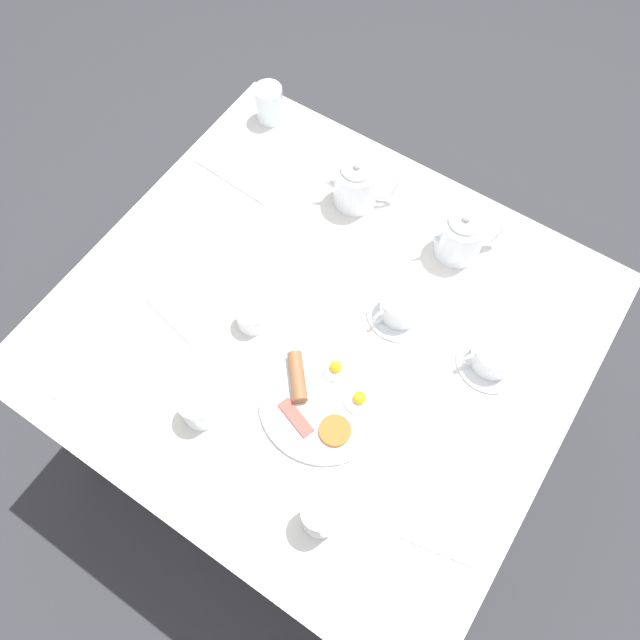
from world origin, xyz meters
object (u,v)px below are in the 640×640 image
Objects in this scene: teacup_with_saucer_right at (401,307)px; wine_glass_spare at (198,408)px; spoon_for_tea at (79,365)px; fork_spare at (431,546)px; teapot_far at (461,236)px; fork_by_plate at (171,321)px; creamer_jug at (252,317)px; breakfast_plate at (324,398)px; water_glass_tall at (320,515)px; teapot_near at (357,184)px; teacup_with_saucer_left at (493,356)px; water_glass_short at (269,104)px; knife_by_plate at (231,181)px.

wine_glass_spare is at bearing 152.47° from teacup_with_saucer_right.
spoon_for_tea is 0.79m from fork_spare.
fork_by_plate is (-0.50, 0.42, -0.05)m from teapot_far.
wine_glass_spare reaches higher than creamer_jug.
breakfast_plate is 1.60× the size of spoon_for_tea.
creamer_jug is at bearing 13.35° from teapot_far.
breakfast_plate is 0.24m from water_glass_tall.
teapot_near reaches higher than breakfast_plate.
teapot_near is 1.23× the size of teacup_with_saucer_right.
creamer_jug is at bearing -41.19° from spoon_for_tea.
spoon_for_tea is at bearing 138.81° from creamer_jug.
breakfast_plate is 0.35m from teacup_with_saucer_left.
teacup_with_saucer_right is 0.47m from wine_glass_spare.
creamer_jug is 0.52× the size of spoon_for_tea.
fork_by_plate is (0.13, 0.18, -0.04)m from wine_glass_spare.
fork_by_plate is (-0.59, -0.16, -0.05)m from water_glass_short.
teacup_with_saucer_left is 0.86× the size of spoon_for_tea.
teapot_far is at bearing -37.29° from spoon_for_tea.
teacup_with_saucer_left reaches higher than breakfast_plate.
fork_by_plate is at bearing 7.31° from teapot_far.
spoon_for_tea is (-0.22, 0.46, -0.01)m from breakfast_plate.
creamer_jug is 0.39× the size of knife_by_plate.
creamer_jug is (-0.40, 0.28, -0.03)m from teapot_far.
water_glass_short reaches higher than spoon_for_tea.
wine_glass_spare is (-0.41, 0.22, 0.01)m from teacup_with_saucer_right.
teacup_with_saucer_left is 0.85m from spoon_for_tea.
teapot_near is at bearing 42.11° from fork_spare.
fork_by_plate is 0.39m from knife_by_plate.
water_glass_tall reaches higher than teacup_with_saucer_left.
teacup_with_saucer_left reaches higher than spoon_for_tea.
water_glass_tall is 1.24× the size of wine_glass_spare.
water_glass_tall reaches higher than teacup_with_saucer_right.
water_glass_short is 0.79m from wine_glass_spare.
water_glass_tall is at bearing -131.21° from knife_by_plate.
teapot_near is 1.73× the size of water_glass_tall.
breakfast_plate is 1.86× the size of teacup_with_saucer_left.
fork_spare is (-0.46, -0.80, -0.00)m from knife_by_plate.
creamer_jug is (-0.40, 0.01, -0.03)m from teapot_near.
breakfast_plate is 1.53× the size of fork_by_plate.
teacup_with_saucer_right reaches higher than fork_by_plate.
spoon_for_tea is at bearing 152.70° from fork_by_plate.
teapot_far is at bearing -7.07° from teacup_with_saucer_right.
spoon_for_tea is at bearing 123.91° from teacup_with_saucer_left.
fork_spare is (-0.68, -0.84, -0.05)m from water_glass_short.
fork_spare is at bearing -142.77° from teacup_with_saucer_right.
fork_by_plate is at bearing 115.53° from teacup_with_saucer_left.
wine_glass_spare is at bearing 61.22° from teapot_near.
teacup_with_saucer_right is at bearing 37.23° from fork_spare.
teacup_with_saucer_right is 0.32m from creamer_jug.
teacup_with_saucer_left is 1.66× the size of creamer_jug.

